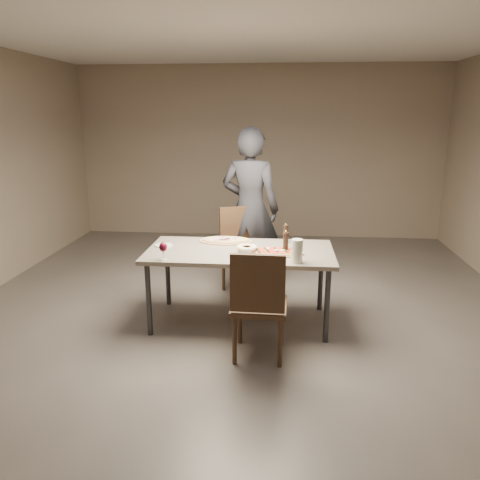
# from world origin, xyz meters

# --- Properties ---
(room) EXTENTS (7.00, 7.00, 7.00)m
(room) POSITION_xyz_m (0.00, 0.00, 1.40)
(room) COLOR #5B544E
(room) RESTS_ON ground
(dining_table) EXTENTS (1.80, 0.90, 0.75)m
(dining_table) POSITION_xyz_m (0.00, 0.00, 0.69)
(dining_table) COLOR slate
(dining_table) RESTS_ON ground
(zucchini_pizza) EXTENTS (0.53, 0.29, 0.05)m
(zucchini_pizza) POSITION_xyz_m (0.35, -0.09, 0.77)
(zucchini_pizza) COLOR tan
(zucchini_pizza) RESTS_ON dining_table
(ham_pizza) EXTENTS (0.54, 0.30, 0.04)m
(ham_pizza) POSITION_xyz_m (-0.17, 0.28, 0.77)
(ham_pizza) COLOR tan
(ham_pizza) RESTS_ON dining_table
(bread_basket) EXTENTS (0.20, 0.20, 0.07)m
(bread_basket) POSITION_xyz_m (0.07, -0.09, 0.79)
(bread_basket) COLOR beige
(bread_basket) RESTS_ON dining_table
(oil_dish) EXTENTS (0.12, 0.12, 0.01)m
(oil_dish) POSITION_xyz_m (0.16, -0.26, 0.76)
(oil_dish) COLOR white
(oil_dish) RESTS_ON dining_table
(pepper_mill_left) EXTENTS (0.06, 0.06, 0.22)m
(pepper_mill_left) POSITION_xyz_m (0.44, -0.06, 0.85)
(pepper_mill_left) COLOR black
(pepper_mill_left) RESTS_ON dining_table
(pepper_mill_right) EXTENTS (0.05, 0.05, 0.20)m
(pepper_mill_right) POSITION_xyz_m (0.44, 0.32, 0.84)
(pepper_mill_right) COLOR black
(pepper_mill_right) RESTS_ON dining_table
(carafe) EXTENTS (0.10, 0.10, 0.21)m
(carafe) POSITION_xyz_m (0.54, -0.34, 0.86)
(carafe) COLOR silver
(carafe) RESTS_ON dining_table
(wine_glass) EXTENTS (0.07, 0.07, 0.17)m
(wine_glass) POSITION_xyz_m (-0.66, -0.38, 0.87)
(wine_glass) COLOR silver
(wine_glass) RESTS_ON dining_table
(side_plate) EXTENTS (0.17, 0.17, 0.01)m
(side_plate) POSITION_xyz_m (-0.77, 0.08, 0.76)
(side_plate) COLOR white
(side_plate) RESTS_ON dining_table
(chair_near) EXTENTS (0.47, 0.47, 0.97)m
(chair_near) POSITION_xyz_m (0.22, -0.74, 0.54)
(chair_near) COLOR #3C2819
(chair_near) RESTS_ON ground
(chair_far) EXTENTS (0.62, 0.62, 0.99)m
(chair_far) POSITION_xyz_m (-0.06, 0.82, 0.56)
(chair_far) COLOR #3C2819
(chair_far) RESTS_ON ground
(diner) EXTENTS (0.78, 0.60, 1.89)m
(diner) POSITION_xyz_m (0.02, 1.06, 0.95)
(diner) COLOR black
(diner) RESTS_ON ground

